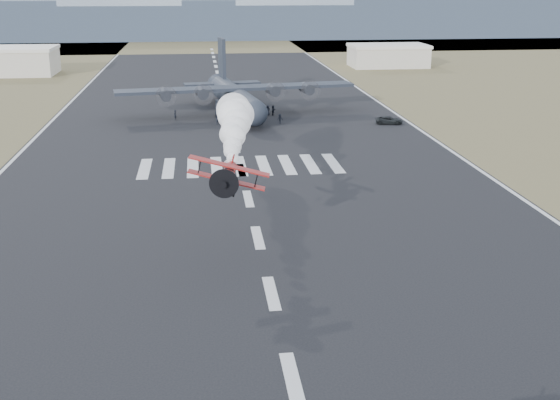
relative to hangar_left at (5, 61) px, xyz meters
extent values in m
plane|color=black|center=(52.00, -145.00, -3.41)|extent=(500.00, 500.00, 0.00)
cube|color=olive|center=(52.00, 85.00, -3.41)|extent=(500.00, 80.00, 0.00)
cube|color=gray|center=(-13.00, 115.00, 5.09)|extent=(150.00, 50.00, 17.00)
cube|color=gray|center=(52.00, 115.00, 3.09)|extent=(150.00, 50.00, 13.00)
cube|color=gray|center=(117.00, 115.00, 4.09)|extent=(150.00, 50.00, 15.00)
cube|color=gray|center=(182.00, 115.00, 5.09)|extent=(150.00, 50.00, 17.00)
cube|color=beige|center=(0.00, 0.00, -0.41)|extent=(24.00, 14.00, 6.00)
cube|color=white|center=(0.00, 0.00, 2.89)|extent=(24.50, 14.50, 0.80)
cube|color=beige|center=(98.00, 5.00, -0.81)|extent=(20.00, 12.00, 5.20)
cube|color=white|center=(98.00, 5.00, 2.09)|extent=(20.50, 12.50, 0.80)
cylinder|color=#A72F0B|center=(49.24, -125.30, 3.92)|extent=(1.39, 5.47, 0.97)
sphere|color=black|center=(49.25, -125.08, 4.29)|extent=(0.76, 0.76, 0.76)
cylinder|color=black|center=(49.03, -127.89, 3.92)|extent=(1.13, 0.73, 1.08)
cylinder|color=black|center=(49.00, -128.27, 3.92)|extent=(2.38, 0.22, 2.38)
cube|color=#A72F0B|center=(49.20, -125.73, 3.54)|extent=(6.41, 1.58, 1.61)
cube|color=#A72F0B|center=(49.18, -126.06, 4.84)|extent=(6.62, 1.59, 1.66)
cube|color=#A72F0B|center=(49.43, -122.82, 4.46)|extent=(0.18, 0.98, 1.08)
cube|color=#A72F0B|center=(49.43, -122.82, 3.92)|extent=(2.22, 0.92, 0.09)
cylinder|color=black|center=(48.30, -126.10, 2.62)|extent=(0.17, 0.48, 0.48)
cylinder|color=black|center=(50.03, -126.23, 2.62)|extent=(0.17, 0.48, 0.48)
sphere|color=white|center=(49.45, -122.60, 3.92)|extent=(0.76, 0.76, 0.76)
sphere|color=white|center=(49.65, -120.01, 3.95)|extent=(1.10, 1.10, 1.10)
sphere|color=white|center=(49.85, -117.42, 3.98)|extent=(1.45, 1.45, 1.45)
sphere|color=white|center=(50.06, -114.84, 4.01)|extent=(1.80, 1.80, 1.80)
sphere|color=white|center=(50.26, -112.25, 4.05)|extent=(2.14, 2.14, 2.14)
sphere|color=white|center=(50.46, -109.66, 4.08)|extent=(2.49, 2.49, 2.49)
sphere|color=white|center=(50.67, -107.07, 4.11)|extent=(2.84, 2.84, 2.84)
sphere|color=white|center=(50.87, -104.48, 4.14)|extent=(3.18, 3.18, 3.18)
sphere|color=white|center=(51.07, -101.89, 4.18)|extent=(3.53, 3.53, 3.53)
sphere|color=white|center=(51.28, -99.30, 4.21)|extent=(3.87, 3.87, 3.87)
sphere|color=white|center=(51.48, -96.71, 4.24)|extent=(4.22, 4.22, 4.22)
cylinder|color=#1F262F|center=(53.51, -58.94, -0.71)|extent=(8.39, 29.40, 4.16)
sphere|color=#1F262F|center=(55.65, -73.33, -0.71)|extent=(4.16, 4.16, 4.16)
cone|color=#1F262F|center=(51.37, -44.55, -0.71)|extent=(5.03, 6.78, 4.16)
cube|color=#1F262F|center=(53.66, -59.97, 1.27)|extent=(41.76, 10.42, 0.52)
cylinder|color=#1F262F|center=(41.40, -62.31, 0.75)|extent=(2.43, 4.18, 1.87)
cylinder|color=#3F3F44|center=(41.71, -64.37, 0.75)|extent=(3.50, 0.57, 3.53)
cylinder|color=#1F262F|center=(47.57, -61.40, 0.75)|extent=(2.43, 4.18, 1.87)
cylinder|color=#3F3F44|center=(47.88, -63.45, 0.75)|extent=(3.50, 0.57, 3.53)
cylinder|color=#1F262F|center=(59.91, -59.57, 0.75)|extent=(2.43, 4.18, 1.87)
cylinder|color=#3F3F44|center=(60.21, -61.62, 0.75)|extent=(3.50, 0.57, 3.53)
cylinder|color=#1F262F|center=(66.08, -58.65, 0.75)|extent=(2.43, 4.18, 1.87)
cylinder|color=#3F3F44|center=(66.38, -60.71, 0.75)|extent=(3.50, 0.57, 3.53)
cube|color=#1F262F|center=(51.68, -46.60, 4.49)|extent=(1.30, 4.72, 8.31)
cube|color=#1F262F|center=(51.60, -46.09, 0.13)|extent=(14.85, 5.22, 0.36)
cube|color=#1F262F|center=(51.10, -58.25, -2.26)|extent=(2.15, 6.35, 1.66)
cylinder|color=black|center=(51.10, -58.25, -2.84)|extent=(0.68, 1.21, 1.14)
cube|color=#1F262F|center=(55.62, -57.58, -2.26)|extent=(2.15, 6.35, 1.66)
cylinder|color=black|center=(55.62, -57.58, -2.84)|extent=(0.68, 1.21, 1.14)
cylinder|color=black|center=(55.19, -70.25, -2.94)|extent=(0.55, 0.99, 0.94)
imported|color=black|center=(77.91, -70.87, -2.80)|extent=(4.69, 2.77, 1.22)
imported|color=black|center=(49.94, -67.90, -2.48)|extent=(0.86, 0.88, 1.86)
imported|color=black|center=(54.91, -63.09, -2.52)|extent=(0.94, 0.66, 1.78)
imported|color=black|center=(60.17, -68.56, -2.62)|extent=(1.04, 0.51, 1.58)
imported|color=black|center=(57.01, -62.93, -2.51)|extent=(1.11, 1.15, 1.80)
imported|color=black|center=(58.93, -61.09, -2.53)|extent=(0.96, 0.72, 1.76)
imported|color=black|center=(59.84, -61.14, -2.54)|extent=(1.14, 1.68, 1.74)
imported|color=black|center=(42.99, -63.03, -2.60)|extent=(0.63, 0.70, 1.61)
imported|color=black|center=(50.04, -62.33, -2.58)|extent=(0.94, 0.82, 1.65)
camera|label=1|loc=(47.03, -181.29, 19.40)|focal=45.00mm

